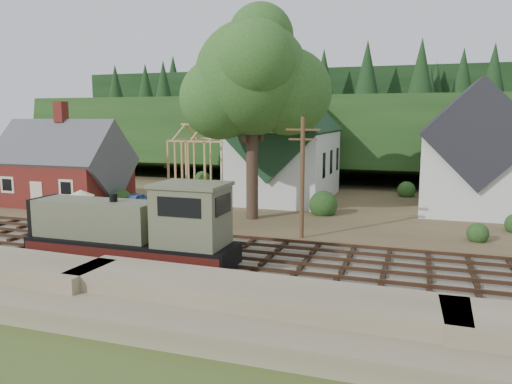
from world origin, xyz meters
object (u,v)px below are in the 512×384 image
(car_blue, at_px, (134,201))
(car_green, at_px, (9,188))
(locomotive, at_px, (137,231))
(patio_set, at_px, (81,194))

(car_blue, height_order, car_green, car_blue)
(locomotive, relative_size, patio_set, 5.06)
(car_blue, distance_m, patio_set, 5.40)
(locomotive, height_order, car_blue, locomotive)
(locomotive, xyz_separation_m, patio_set, (-10.27, 8.65, 0.17))
(locomotive, height_order, patio_set, locomotive)
(locomotive, relative_size, car_green, 3.35)
(car_green, bearing_deg, locomotive, -132.86)
(car_blue, relative_size, car_green, 1.10)
(car_green, height_order, patio_set, patio_set)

